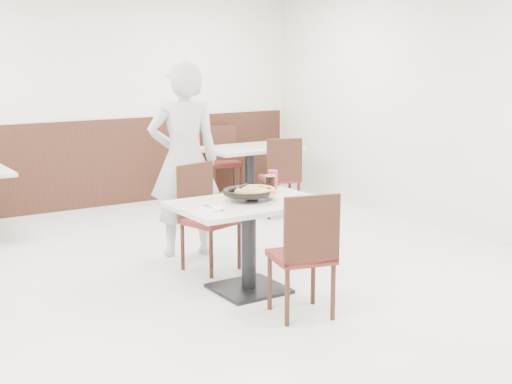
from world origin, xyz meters
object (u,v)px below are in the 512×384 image
cola_glass (270,184)px  red_cup (273,179)px  main_table (249,246)px  pizza (256,192)px  bg_table_right (250,176)px  chair_far (211,218)px  pizza_pan (248,195)px  diner_person (184,160)px  chair_near (301,253)px  side_plate (211,209)px  bg_chair_right_near (280,176)px  bg_chair_right_far (225,162)px

cola_glass → red_cup: bearing=46.0°
main_table → pizza: pizza is taller
bg_table_right → chair_far: bearing=-129.7°
pizza_pan → red_cup: (0.45, 0.31, 0.04)m
main_table → diner_person: size_ratio=0.65×
chair_near → side_plate: (-0.44, 0.57, 0.28)m
pizza_pan → side_plate: size_ratio=1.81×
pizza → bg_chair_right_near: size_ratio=0.36×
cola_glass → chair_far: bearing=132.3°
pizza → main_table: bearing=-156.4°
red_cup → bg_chair_right_near: bearing=53.6°
red_cup → chair_far: bearing=145.6°
pizza_pan → bg_table_right: (1.76, 2.75, -0.42)m
main_table → chair_far: chair_far is taller
side_plate → red_cup: bearing=27.8°
chair_near → side_plate: bearing=141.0°
main_table → bg_chair_right_far: bg_chair_right_far is taller
chair_near → pizza_pan: size_ratio=2.86×
pizza → red_cup: 0.51m
main_table → bg_chair_right_near: bg_chair_right_near is taller
pizza_pan → pizza: pizza is taller
pizza → chair_near: bearing=-94.7°
side_plate → diner_person: diner_person is taller
main_table → chair_far: (0.02, 0.68, 0.10)m
chair_near → cola_glass: 1.07m
pizza_pan → pizza: 0.07m
pizza_pan → side_plate: (-0.43, -0.15, -0.03)m
chair_near → red_cup: bearing=80.2°
pizza → bg_table_right: (1.70, 2.76, -0.44)m
pizza → chair_far: bearing=96.1°
main_table → bg_table_right: bearing=57.5°
cola_glass → diner_person: size_ratio=0.07×
chair_near → diner_person: 1.97m
bg_table_right → bg_chair_right_far: bearing=90.1°
pizza_pan → bg_table_right: pizza_pan is taller
chair_far → side_plate: bearing=45.0°
chair_near → pizza: size_ratio=2.77×
pizza_pan → diner_person: 1.20m
red_cup → bg_chair_right_near: 2.20m
diner_person → bg_table_right: diner_person is taller
main_table → chair_near: bearing=-87.2°
chair_far → bg_table_right: chair_far is taller
chair_near → bg_chair_right_near: (1.74, 2.79, 0.00)m
bg_table_right → cola_glass: bearing=-118.9°
main_table → pizza_pan: pizza_pan is taller
red_cup → pizza: bearing=-140.2°
main_table → bg_table_right: same height
main_table → bg_chair_right_far: size_ratio=1.26×
diner_person → bg_chair_right_near: (1.71, 0.87, -0.45)m
chair_far → diner_person: diner_person is taller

